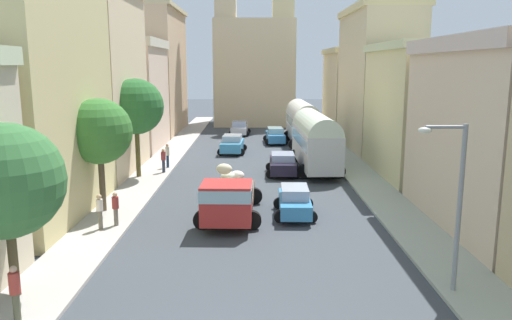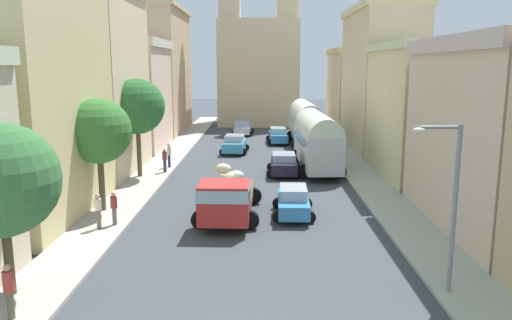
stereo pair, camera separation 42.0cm
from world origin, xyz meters
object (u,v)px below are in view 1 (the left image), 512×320
object	(u,v)px
car_0	(232,144)
car_1	(240,128)
parked_bus_1	(303,121)
car_4	(275,135)
parked_bus_0	(315,138)
pedestrian_4	(15,291)
car_3	(283,164)
streetlamp_near	(454,194)
pedestrian_2	(167,154)
cargo_truck_0	(229,196)
pedestrian_1	(116,207)
pedestrian_0	(100,210)
pedestrian_3	(163,159)
car_2	(295,201)

from	to	relation	value
car_0	car_1	world-z (taller)	car_0
parked_bus_1	car_4	xyz separation A→B (m)	(-2.57, 0.98, -1.53)
parked_bus_0	pedestrian_4	bearing A→B (deg)	-117.35
car_4	car_3	bearing A→B (deg)	-90.42
car_3	streetlamp_near	bearing A→B (deg)	-76.67
streetlamp_near	parked_bus_1	bearing A→B (deg)	93.08
car_4	pedestrian_2	size ratio (longest dim) A/B	2.34
cargo_truck_0	pedestrian_2	xyz separation A→B (m)	(-5.10, 12.26, -0.10)
car_0	pedestrian_1	size ratio (longest dim) A/B	2.36
pedestrian_0	pedestrian_4	xyz separation A→B (m)	(0.05, -8.28, 0.02)
cargo_truck_0	streetlamp_near	distance (m)	11.35
pedestrian_3	parked_bus_0	bearing A→B (deg)	8.01
car_4	cargo_truck_0	bearing A→B (deg)	-97.67
car_0	pedestrian_2	bearing A→B (deg)	-123.03
car_3	streetlamp_near	distance (m)	19.22
car_0	car_1	xyz separation A→B (m)	(0.34, 11.46, -0.03)
cargo_truck_0	car_0	distance (m)	19.14
car_1	pedestrian_3	bearing A→B (deg)	-103.47
car_1	pedestrian_0	distance (m)	32.83
parked_bus_1	streetlamp_near	xyz separation A→B (m)	(1.72, -31.91, 1.13)
car_3	pedestrian_3	distance (m)	8.34
pedestrian_1	car_2	bearing A→B (deg)	12.90
car_4	parked_bus_0	bearing A→B (deg)	-79.49
parked_bus_1	car_2	xyz separation A→B (m)	(-2.64, -23.07, -1.55)
car_0	pedestrian_4	distance (m)	29.63
pedestrian_0	streetlamp_near	distance (m)	15.04
car_3	pedestrian_2	distance (m)	8.54
car_1	car_3	world-z (taller)	car_1
cargo_truck_0	car_4	size ratio (longest dim) A/B	1.65
parked_bus_1	car_0	distance (m)	8.17
car_0	pedestrian_0	size ratio (longest dim) A/B	2.30
car_1	pedestrian_2	world-z (taller)	pedestrian_2
car_0	pedestrian_4	size ratio (longest dim) A/B	2.24
car_3	car_4	world-z (taller)	car_4
pedestrian_1	pedestrian_4	distance (m)	8.85
cargo_truck_0	pedestrian_1	size ratio (longest dim) A/B	4.24
car_2	pedestrian_4	distance (m)	14.06
parked_bus_1	car_2	world-z (taller)	parked_bus_1
car_4	pedestrian_1	world-z (taller)	pedestrian_1
cargo_truck_0	pedestrian_0	size ratio (longest dim) A/B	4.13
pedestrian_0	pedestrian_3	xyz separation A→B (m)	(0.70, 12.32, 0.02)
pedestrian_4	parked_bus_0	bearing A→B (deg)	62.65
parked_bus_0	parked_bus_1	xyz separation A→B (m)	(0.21, 11.73, -0.01)
parked_bus_1	pedestrian_3	size ratio (longest dim) A/B	5.07
car_0	car_3	bearing A→B (deg)	-66.11
car_2	streetlamp_near	xyz separation A→B (m)	(4.35, -8.84, 2.68)
parked_bus_1	pedestrian_4	xyz separation A→B (m)	(-11.65, -33.86, -1.25)
parked_bus_0	car_2	size ratio (longest dim) A/B	2.42
parked_bus_0	streetlamp_near	xyz separation A→B (m)	(1.93, -20.18, 1.12)
cargo_truck_0	pedestrian_0	bearing A→B (deg)	-163.00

